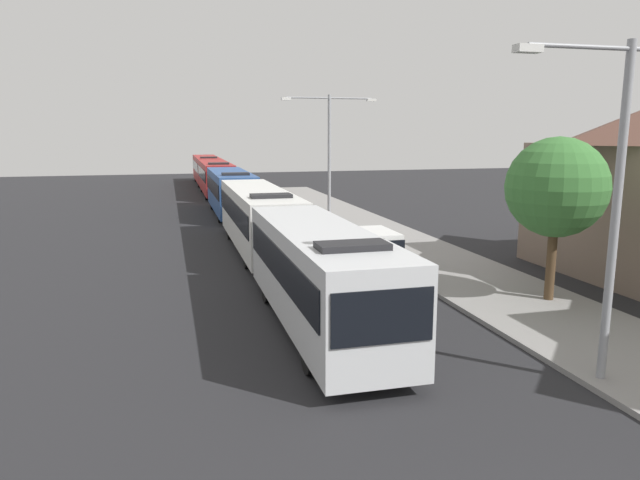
# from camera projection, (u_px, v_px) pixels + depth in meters

# --- Properties ---
(bus_lead) EXTENTS (2.58, 10.67, 3.21)m
(bus_lead) POSITION_uv_depth(u_px,v_px,m) (320.00, 273.00, 17.34)
(bus_lead) COLOR silver
(bus_lead) RESTS_ON ground_plane
(bus_second_in_line) EXTENTS (2.58, 12.34, 3.21)m
(bus_second_in_line) POSITION_uv_depth(u_px,v_px,m) (259.00, 217.00, 28.72)
(bus_second_in_line) COLOR silver
(bus_second_in_line) RESTS_ON ground_plane
(bus_middle) EXTENTS (2.58, 11.34, 3.21)m
(bus_middle) POSITION_uv_depth(u_px,v_px,m) (231.00, 191.00, 41.21)
(bus_middle) COLOR #284C8C
(bus_middle) RESTS_ON ground_plane
(bus_fourth_in_line) EXTENTS (2.58, 11.82, 3.21)m
(bus_fourth_in_line) POSITION_uv_depth(u_px,v_px,m) (216.00, 177.00, 53.59)
(bus_fourth_in_line) COLOR maroon
(bus_fourth_in_line) RESTS_ON ground_plane
(bus_rear) EXTENTS (2.58, 12.42, 3.21)m
(bus_rear) POSITION_uv_depth(u_px,v_px,m) (207.00, 169.00, 65.39)
(bus_rear) COLOR maroon
(bus_rear) RESTS_ON ground_plane
(white_suv) EXTENTS (1.86, 4.53, 1.90)m
(white_suv) POSITION_uv_depth(u_px,v_px,m) (374.00, 252.00, 23.56)
(white_suv) COLOR white
(white_suv) RESTS_ON ground_plane
(streetlamp_near) EXTENTS (5.56, 0.28, 7.64)m
(streetlamp_near) POSITION_uv_depth(u_px,v_px,m) (619.00, 178.00, 12.80)
(streetlamp_near) COLOR gray
(streetlamp_near) RESTS_ON sidewalk
(streetlamp_mid) EXTENTS (5.91, 0.28, 7.89)m
(streetlamp_mid) POSITION_uv_depth(u_px,v_px,m) (329.00, 145.00, 35.52)
(streetlamp_mid) COLOR gray
(streetlamp_mid) RESTS_ON sidewalk
(roadside_tree) EXTENTS (3.36, 3.36, 5.56)m
(roadside_tree) POSITION_uv_depth(u_px,v_px,m) (557.00, 188.00, 19.35)
(roadside_tree) COLOR #4C3823
(roadside_tree) RESTS_ON sidewalk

